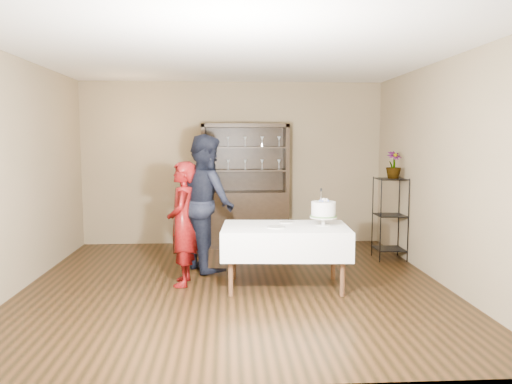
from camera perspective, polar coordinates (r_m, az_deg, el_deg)
floor at (r=6.13m, az=-2.35°, el=-10.55°), size 5.00×5.00×0.00m
ceiling at (r=5.95m, az=-2.46°, el=15.21°), size 5.00×5.00×0.00m
back_wall at (r=8.39m, az=-2.69°, el=3.29°), size 5.00×0.02×2.70m
wall_left at (r=6.36m, az=-25.56°, el=1.84°), size 0.02×5.00×2.70m
wall_right at (r=6.44m, az=20.47°, el=2.09°), size 0.02×5.00×2.70m
china_hutch at (r=8.20m, az=-1.25°, el=-1.58°), size 1.40×0.48×2.00m
plant_etagere at (r=7.54m, az=15.07°, el=-2.55°), size 0.42×0.42×1.20m
cake_table at (r=5.92m, az=3.34°, el=-5.57°), size 1.53×1.00×0.73m
woman at (r=6.05m, az=-8.44°, el=-3.60°), size 0.37×0.55×1.49m
man at (r=6.72m, az=-5.72°, el=-1.17°), size 1.01×1.10×1.82m
cake at (r=5.96m, az=7.72°, el=-2.10°), size 0.32×0.32×0.44m
plate_near at (r=5.77m, az=2.30°, el=-4.03°), size 0.26×0.26×0.01m
plate_far at (r=6.12m, az=3.53°, el=-3.46°), size 0.23×0.23×0.01m
potted_plant at (r=7.45m, az=15.44°, el=3.00°), size 0.27×0.27×0.39m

